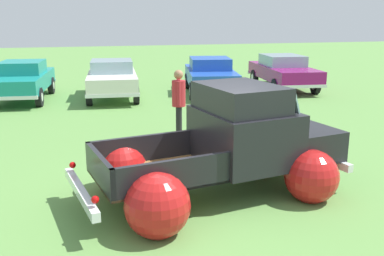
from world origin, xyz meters
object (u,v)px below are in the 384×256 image
object	(u,v)px
show_car_2	(210,74)
spectator_0	(179,100)
vintage_pickup_truck	(231,151)
show_car_0	(22,79)
show_car_1	(112,78)
show_car_3	(283,70)

from	to	relation	value
show_car_2	spectator_0	xyz separation A→B (m)	(-2.81, -6.27, 0.23)
spectator_0	show_car_2	bearing A→B (deg)	-101.89
vintage_pickup_truck	show_car_0	bearing A→B (deg)	102.63
vintage_pickup_truck	show_car_1	world-z (taller)	vintage_pickup_truck
vintage_pickup_truck	show_car_2	bearing A→B (deg)	64.17
vintage_pickup_truck	show_car_2	world-z (taller)	vintage_pickup_truck
show_car_2	show_car_1	bearing A→B (deg)	-79.80
vintage_pickup_truck	show_car_3	size ratio (longest dim) A/B	1.02
show_car_1	spectator_0	distance (m)	6.42
vintage_pickup_truck	show_car_2	xyz separation A→B (m)	(2.74, 9.87, 0.02)
spectator_0	show_car_3	bearing A→B (deg)	-120.74
show_car_0	show_car_1	xyz separation A→B (m)	(3.24, -0.45, 0.00)
show_car_0	show_car_1	bearing A→B (deg)	88.54
show_car_3	spectator_0	size ratio (longest dim) A/B	2.71
show_car_1	show_car_2	world-z (taller)	same
show_car_1	show_car_2	size ratio (longest dim) A/B	0.96
show_car_0	show_car_2	bearing A→B (deg)	92.39
show_car_1	show_car_3	world-z (taller)	same
show_car_0	show_car_2	distance (m)	7.15
show_car_3	show_car_2	bearing A→B (deg)	-77.02
vintage_pickup_truck	spectator_0	size ratio (longest dim) A/B	2.76
show_car_2	show_car_3	size ratio (longest dim) A/B	0.93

